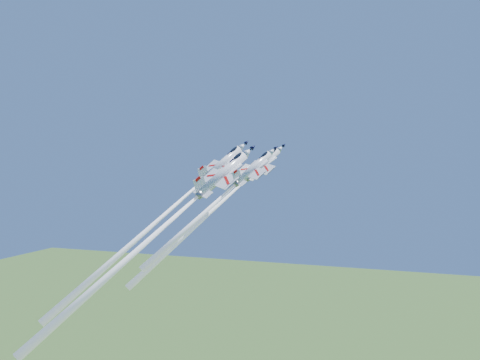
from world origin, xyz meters
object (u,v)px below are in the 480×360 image
(jet_slot, at_px, (153,236))
(jet_left, at_px, (158,220))
(jet_right, at_px, (217,201))
(jet_lead, at_px, (216,208))

(jet_slot, bearing_deg, jet_left, 147.32)
(jet_right, bearing_deg, jet_slot, -117.56)
(jet_left, height_order, jet_slot, jet_left)
(jet_lead, bearing_deg, jet_right, -29.36)
(jet_lead, distance_m, jet_left, 13.72)
(jet_left, relative_size, jet_right, 1.54)
(jet_left, height_order, jet_right, jet_left)
(jet_lead, relative_size, jet_left, 0.81)
(jet_slot, bearing_deg, jet_right, 62.44)
(jet_right, bearing_deg, jet_left, -151.50)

